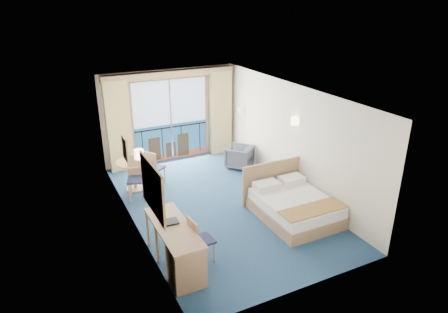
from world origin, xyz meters
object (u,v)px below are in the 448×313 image
desk_chair (198,238)px  round_table (134,168)px  bed (293,205)px  table_chair_a (153,166)px  table_chair_b (137,174)px  nightstand (280,179)px  floor_lamp (240,120)px  desk (184,257)px  armchair (239,157)px

desk_chair → round_table: size_ratio=1.07×
round_table → bed: bearing=-46.1°
table_chair_a → table_chair_b: table_chair_b is taller
nightstand → floor_lamp: floor_lamp is taller
bed → round_table: 4.05m
bed → table_chair_a: 3.72m
desk_chair → table_chair_a: table_chair_a is taller
bed → desk: bed is taller
table_chair_a → floor_lamp: bearing=-111.3°
round_table → table_chair_b: (-0.03, -0.45, 0.01)m
desk → desk_chair: (0.42, 0.34, 0.07)m
nightstand → table_chair_b: table_chair_b is taller
desk → table_chair_b: size_ratio=1.62×
desk → round_table: bearing=87.8°
floor_lamp → desk: (-3.57, -4.57, -0.71)m
desk_chair → table_chair_b: table_chair_b is taller
table_chair_b → nightstand: bearing=-0.6°
desk → table_chair_b: (0.11, 3.37, 0.15)m
armchair → floor_lamp: (0.38, 0.69, 0.84)m
floor_lamp → desk_chair: (-3.16, -4.24, -0.64)m
bed → table_chair_b: table_chair_b is taller
floor_lamp → table_chair_a: size_ratio=1.59×
table_chair_a → nightstand: bearing=-155.6°
nightstand → desk: (-3.45, -2.19, 0.16)m
desk_chair → round_table: bearing=-0.2°
floor_lamp → round_table: 3.56m
armchair → nightstand: bearing=58.5°
nightstand → round_table: 3.70m
nightstand → desk_chair: size_ratio=0.63×
floor_lamp → desk: bearing=-128.0°
floor_lamp → bed: bearing=-99.8°
round_table → desk: bearing=-92.2°
desk → desk_chair: desk_chair is taller
armchair → desk: 5.03m
desk_chair → table_chair_b: bearing=1.1°
armchair → desk: desk is taller
table_chair_b → bed: bearing=-21.9°
desk → nightstand: bearing=32.4°
round_table → table_chair_a: table_chair_a is taller
floor_lamp → round_table: (-3.43, -0.75, -0.58)m
bed → desk_chair: 2.60m
desk → desk_chair: 0.54m
bed → floor_lamp: (0.63, 3.66, 0.88)m
floor_lamp → round_table: size_ratio=1.78×
armchair → table_chair_a: size_ratio=0.73×
bed → table_chair_a: (-2.31, 2.91, 0.26)m
desk → round_table: size_ratio=2.01×
nightstand → floor_lamp: size_ratio=0.38×
floor_lamp → table_chair_a: (-2.94, -0.75, -0.62)m
round_table → table_chair_b: bearing=-94.4°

